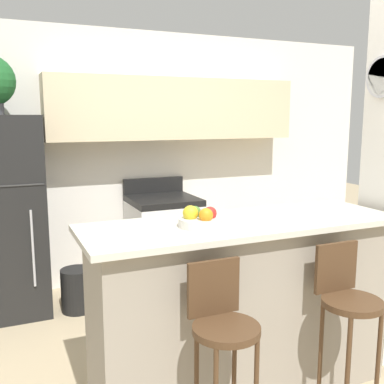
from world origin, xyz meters
The scene contains 7 objects.
wall_back centered at (0.14, 2.16, 1.46)m, with size 5.60×0.38×2.55m.
counter_bar centered at (0.00, 0.00, 0.55)m, with size 1.94×0.64×1.09m.
stove_range centered at (0.17, 1.87, 0.46)m, with size 0.65×0.64×1.07m.
bar_stool_left centered at (-0.38, -0.47, 0.67)m, with size 0.33×0.33×1.01m.
bar_stool_right centered at (0.38, -0.47, 0.67)m, with size 0.33×0.33×1.01m.
fruit_bowl centered at (-0.30, -0.03, 1.14)m, with size 0.25×0.25×0.12m.
trash_bin centered at (-0.75, 1.60, 0.19)m, with size 0.28×0.28×0.38m.
Camera 1 is at (-1.32, -2.25, 1.70)m, focal length 42.00 mm.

